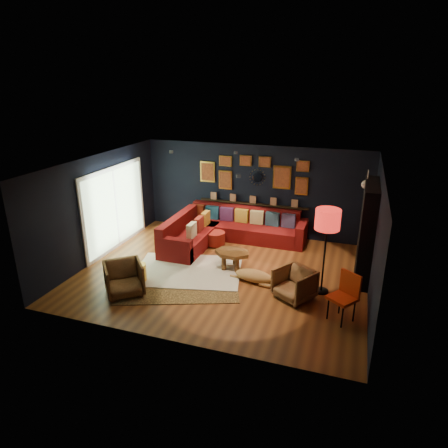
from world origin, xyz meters
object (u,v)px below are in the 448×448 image
(coffee_table, at_px, (232,255))
(dog, at_px, (254,274))
(gold_stool, at_px, (139,273))
(sectional, at_px, (223,231))
(armchair_right, at_px, (295,283))
(orange_chair, at_px, (346,293))
(armchair_left, at_px, (124,277))
(pouf, at_px, (215,238))
(floor_lamp, at_px, (327,223))

(coffee_table, xyz_separation_m, dog, (0.65, -0.46, -0.18))
(coffee_table, distance_m, gold_stool, 2.21)
(sectional, height_order, armchair_right, sectional)
(orange_chair, xyz_separation_m, dog, (-1.99, 0.88, -0.36))
(armchair_left, bearing_deg, pouf, 32.64)
(gold_stool, bearing_deg, dog, 18.01)
(armchair_left, bearing_deg, armchair_right, -24.81)
(floor_lamp, bearing_deg, armchair_right, -138.72)
(armchair_left, height_order, dog, armchair_left)
(armchair_right, distance_m, floor_lamp, 1.40)
(sectional, height_order, floor_lamp, floor_lamp)
(coffee_table, distance_m, dog, 0.82)
(floor_lamp, bearing_deg, pouf, 151.24)
(armchair_right, xyz_separation_m, gold_stool, (-3.43, -0.39, -0.15))
(coffee_table, xyz_separation_m, armchair_right, (1.63, -0.87, -0.02))
(gold_stool, height_order, floor_lamp, floor_lamp)
(coffee_table, bearing_deg, armchair_right, -28.16)
(pouf, xyz_separation_m, floor_lamp, (3.03, -1.66, 1.38))
(coffee_table, bearing_deg, orange_chair, -26.75)
(gold_stool, relative_size, dog, 0.35)
(coffee_table, distance_m, pouf, 1.53)
(pouf, relative_size, orange_chair, 0.55)
(coffee_table, relative_size, pouf, 1.71)
(pouf, xyz_separation_m, orange_chair, (3.53, -2.58, 0.36))
(armchair_left, bearing_deg, floor_lamp, -20.77)
(gold_stool, relative_size, floor_lamp, 0.22)
(coffee_table, height_order, floor_lamp, floor_lamp)
(sectional, relative_size, pouf, 6.46)
(armchair_right, relative_size, floor_lamp, 0.39)
(sectional, xyz_separation_m, coffee_table, (0.77, -1.55, 0.06))
(armchair_left, height_order, floor_lamp, floor_lamp)
(pouf, bearing_deg, dog, -47.87)
(floor_lamp, bearing_deg, armchair_left, -160.19)
(dog, bearing_deg, floor_lamp, 8.92)
(orange_chair, bearing_deg, gold_stool, -145.06)
(armchair_left, height_order, armchair_right, armchair_left)
(sectional, bearing_deg, dog, -54.69)
(gold_stool, xyz_separation_m, orange_chair, (4.45, -0.08, 0.35))
(gold_stool, xyz_separation_m, dog, (2.46, 0.80, -0.01))
(coffee_table, height_order, gold_stool, coffee_table)
(sectional, bearing_deg, pouf, -110.42)
(coffee_table, relative_size, armchair_right, 1.25)
(pouf, height_order, armchair_right, armchair_right)
(armchair_left, bearing_deg, sectional, 32.30)
(armchair_right, xyz_separation_m, dog, (-0.97, 0.41, -0.16))
(armchair_left, relative_size, armchair_right, 1.08)
(pouf, xyz_separation_m, gold_stool, (-0.92, -2.50, 0.00))
(sectional, xyz_separation_m, armchair_right, (2.39, -2.42, 0.04))
(sectional, distance_m, armchair_right, 3.41)
(dog, bearing_deg, gold_stool, -154.58)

